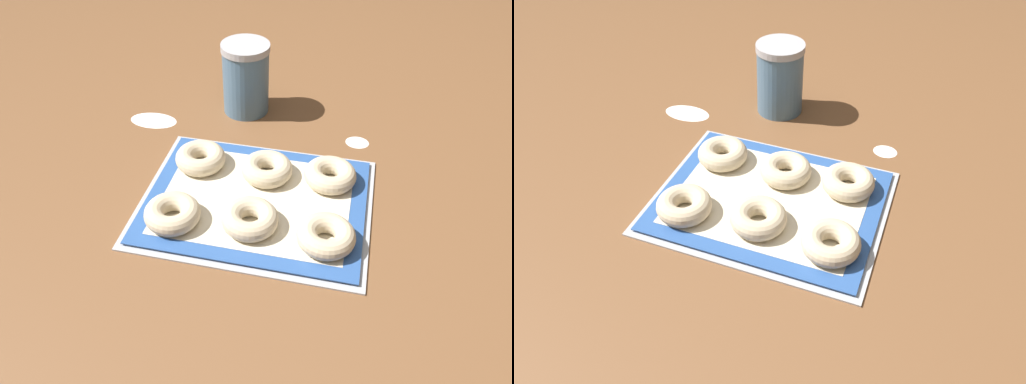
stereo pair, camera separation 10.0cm
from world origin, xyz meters
TOP-DOWN VIEW (x-y plane):
  - ground_plane at (0.00, 0.00)m, footprint 2.80×2.80m
  - baking_tray at (0.01, 0.01)m, footprint 0.45×0.35m
  - baking_mat at (0.01, 0.01)m, footprint 0.42×0.33m
  - bagel_front_left at (-0.12, -0.08)m, footprint 0.10×0.10m
  - bagel_front_center at (0.02, -0.06)m, footprint 0.10×0.10m
  - bagel_front_right at (0.16, -0.07)m, footprint 0.10×0.10m
  - bagel_back_left at (-0.12, 0.09)m, footprint 0.10×0.10m
  - bagel_back_center at (0.02, 0.09)m, footprint 0.10×0.10m
  - bagel_back_right at (0.15, 0.09)m, footprint 0.10×0.10m
  - flour_canister at (-0.09, 0.34)m, footprint 0.11×0.11m
  - flour_patch_near at (0.19, 0.26)m, footprint 0.05×0.05m
  - flour_patch_far at (-0.29, 0.24)m, footprint 0.11×0.07m

SIDE VIEW (x-z plane):
  - ground_plane at x=0.00m, z-range 0.00..0.00m
  - flour_patch_far at x=-0.29m, z-range 0.00..0.00m
  - flour_patch_near at x=0.19m, z-range 0.00..0.00m
  - baking_tray at x=0.01m, z-range 0.00..0.01m
  - baking_mat at x=0.01m, z-range 0.01..0.01m
  - bagel_front_left at x=-0.12m, z-range 0.01..0.05m
  - bagel_front_center at x=0.02m, z-range 0.01..0.05m
  - bagel_front_right at x=0.16m, z-range 0.01..0.05m
  - bagel_back_left at x=-0.12m, z-range 0.01..0.05m
  - bagel_back_center at x=0.02m, z-range 0.01..0.05m
  - bagel_back_right at x=0.15m, z-range 0.01..0.05m
  - flour_canister at x=-0.09m, z-range 0.00..0.17m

